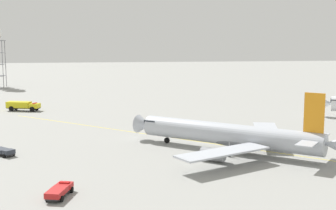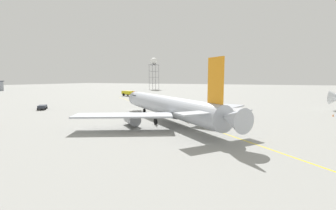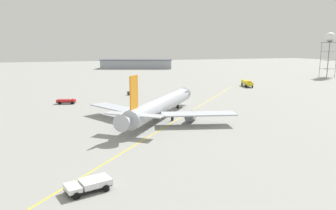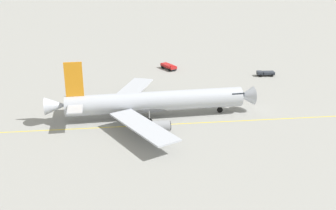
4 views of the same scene
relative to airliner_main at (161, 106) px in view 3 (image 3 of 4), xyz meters
name	(u,v)px [view 3 (image 3 of 4)]	position (x,y,z in m)	size (l,w,h in m)	color
ground_plane	(162,120)	(1.73, -0.22, -2.92)	(600.00, 600.00, 0.00)	gray
airliner_main	(161,106)	(0.00, 0.00, 0.00)	(32.77, 28.94, 11.31)	#B2B7C1
pushback_tug_truck	(89,184)	(32.76, -19.69, -2.11)	(3.74, 5.62, 1.30)	#232326
ops_pickup_truck	(66,101)	(-27.65, -20.01, -2.11)	(3.30, 5.67, 1.41)	#232326
baggage_truck_truck	(133,92)	(-39.04, 2.66, -2.20)	(4.37, 4.38, 1.22)	#232326
fire_tender_truck	(247,83)	(-44.19, 52.75, -1.40)	(9.39, 5.13, 2.50)	#232326
radar_tower	(330,40)	(-64.37, 116.85, 16.82)	(6.19, 6.19, 23.90)	slate
terminal_shed	(137,64)	(-167.52, 36.81, 0.54)	(37.86, 57.31, 6.88)	#999EA8
taxiway_centreline	(178,119)	(1.73, 3.78, -2.92)	(91.74, 82.36, 0.01)	yellow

